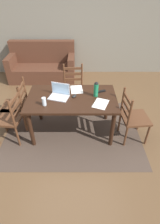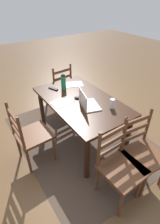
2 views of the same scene
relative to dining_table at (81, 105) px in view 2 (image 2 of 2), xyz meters
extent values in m
plane|color=brown|center=(0.00, 0.00, -0.65)|extent=(14.00, 14.00, 0.00)
cube|color=#47382D|center=(0.00, 0.00, -0.65)|extent=(2.50, 1.87, 0.01)
cube|color=black|center=(0.00, 0.00, 0.08)|extent=(1.51, 0.88, 0.04)
cylinder|color=black|center=(-0.68, -0.36, -0.30)|extent=(0.07, 0.07, 0.71)
cylinder|color=black|center=(0.68, -0.36, -0.30)|extent=(0.07, 0.07, 0.71)
cylinder|color=black|center=(-0.68, 0.36, -0.30)|extent=(0.07, 0.07, 0.71)
cylinder|color=black|center=(0.68, 0.36, -0.30)|extent=(0.07, 0.07, 0.71)
cube|color=#56331E|center=(-1.09, 0.18, -0.20)|extent=(0.46, 0.46, 0.04)
cylinder|color=#56331E|center=(-1.27, -0.02, -0.44)|extent=(0.04, 0.04, 0.43)
cylinder|color=#56331E|center=(-1.28, 0.36, -0.44)|extent=(0.04, 0.04, 0.43)
cylinder|color=#56331E|center=(-0.89, -0.01, -0.44)|extent=(0.04, 0.04, 0.43)
cylinder|color=#56331E|center=(-0.90, 0.37, -0.44)|extent=(0.04, 0.04, 0.43)
cylinder|color=#56331E|center=(-0.88, -0.01, 0.05)|extent=(0.04, 0.04, 0.50)
cylinder|color=#56331E|center=(-0.89, 0.37, 0.05)|extent=(0.04, 0.04, 0.50)
cube|color=#56331E|center=(-0.89, 0.18, -0.05)|extent=(0.04, 0.36, 0.05)
cube|color=#56331E|center=(-0.89, 0.18, 0.07)|extent=(0.04, 0.36, 0.05)
cube|color=#56331E|center=(-0.89, 0.18, 0.20)|extent=(0.04, 0.36, 0.05)
cube|color=#56331E|center=(1.09, -0.18, -0.20)|extent=(0.48, 0.48, 0.04)
cylinder|color=#56331E|center=(1.26, 0.03, -0.44)|extent=(0.04, 0.04, 0.43)
cylinder|color=#56331E|center=(1.29, -0.35, -0.44)|extent=(0.04, 0.04, 0.43)
cylinder|color=#56331E|center=(0.88, -0.01, -0.44)|extent=(0.04, 0.04, 0.43)
cylinder|color=#56331E|center=(0.91, -0.38, -0.44)|extent=(0.04, 0.04, 0.43)
cylinder|color=#56331E|center=(0.87, -0.01, 0.05)|extent=(0.04, 0.04, 0.50)
cylinder|color=#56331E|center=(0.90, -0.39, 0.05)|extent=(0.04, 0.04, 0.50)
cube|color=#56331E|center=(0.89, -0.20, -0.05)|extent=(0.06, 0.36, 0.05)
cube|color=#56331E|center=(0.89, -0.20, 0.07)|extent=(0.06, 0.36, 0.05)
cube|color=#56331E|center=(0.89, -0.20, 0.20)|extent=(0.06, 0.36, 0.05)
cube|color=#56331E|center=(0.00, 0.77, -0.20)|extent=(0.46, 0.46, 0.04)
cylinder|color=#56331E|center=(0.20, 0.59, -0.44)|extent=(0.04, 0.04, 0.43)
cylinder|color=#56331E|center=(-0.18, 0.57, -0.44)|extent=(0.04, 0.04, 0.43)
cylinder|color=#56331E|center=(0.18, 0.97, -0.44)|extent=(0.04, 0.04, 0.43)
cylinder|color=#56331E|center=(-0.20, 0.95, -0.44)|extent=(0.04, 0.04, 0.43)
cylinder|color=#56331E|center=(0.18, 0.98, 0.05)|extent=(0.04, 0.04, 0.50)
cylinder|color=#56331E|center=(-0.20, 0.96, 0.05)|extent=(0.04, 0.04, 0.50)
cube|color=#56331E|center=(-0.01, 0.97, -0.05)|extent=(0.36, 0.04, 0.05)
cube|color=#56331E|center=(-0.01, 0.97, 0.07)|extent=(0.36, 0.04, 0.05)
cube|color=#56331E|center=(-0.01, 0.97, 0.20)|extent=(0.36, 0.04, 0.05)
cube|color=#56331E|center=(-1.09, -0.18, -0.20)|extent=(0.48, 0.48, 0.04)
cylinder|color=#56331E|center=(-1.25, 0.03, -0.44)|extent=(0.04, 0.04, 0.43)
cylinder|color=#56331E|center=(-0.92, -0.39, -0.44)|extent=(0.04, 0.04, 0.43)
cylinder|color=#56331E|center=(-0.88, -0.01, -0.44)|extent=(0.04, 0.04, 0.43)
cylinder|color=#56331E|center=(-0.91, -0.39, 0.05)|extent=(0.04, 0.04, 0.50)
cylinder|color=#56331E|center=(-0.87, -0.01, 0.05)|extent=(0.04, 0.04, 0.50)
cube|color=#56331E|center=(-0.89, -0.20, -0.05)|extent=(0.06, 0.36, 0.05)
cube|color=#56331E|center=(-0.89, -0.20, 0.07)|extent=(0.06, 0.36, 0.05)
cube|color=#56331E|center=(-0.89, -0.20, 0.20)|extent=(0.06, 0.36, 0.05)
cube|color=silver|center=(-0.22, -0.01, 0.11)|extent=(0.37, 0.30, 0.02)
cube|color=silver|center=(-0.19, 0.09, 0.22)|extent=(0.31, 0.10, 0.21)
cube|color=#A5CCEA|center=(-0.19, 0.08, 0.22)|extent=(0.28, 0.09, 0.19)
cylinder|color=#197247|center=(0.41, 0.05, 0.21)|extent=(0.08, 0.08, 0.23)
sphere|color=black|center=(0.41, 0.05, 0.33)|extent=(0.07, 0.07, 0.07)
cylinder|color=silver|center=(-0.42, -0.22, 0.17)|extent=(0.07, 0.07, 0.14)
ellipsoid|color=black|center=(0.04, 0.02, 0.12)|extent=(0.10, 0.12, 0.03)
cube|color=black|center=(0.51, 0.18, 0.11)|extent=(0.17, 0.10, 0.02)
cube|color=white|center=(0.47, -0.19, 0.10)|extent=(0.31, 0.35, 0.00)
cube|color=white|center=(0.08, 0.27, 0.10)|extent=(0.24, 0.32, 0.00)
camera|label=1|loc=(0.14, -2.52, 1.71)|focal=28.43mm
camera|label=2|loc=(-1.85, 1.26, 1.43)|focal=28.59mm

